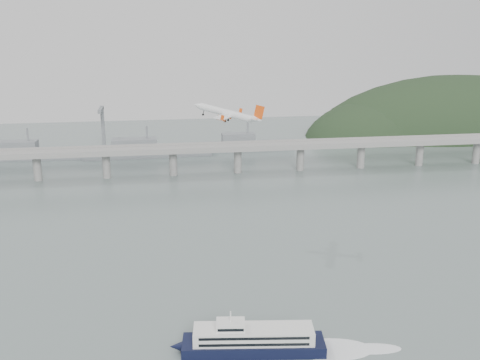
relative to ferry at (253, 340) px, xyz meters
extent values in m
plane|color=slate|center=(9.82, 43.20, -4.33)|extent=(900.00, 900.00, 0.00)
cube|color=gray|center=(9.82, 243.20, 15.67)|extent=(800.00, 22.00, 2.20)
cube|color=gray|center=(9.82, 232.70, 17.67)|extent=(800.00, 0.60, 1.80)
cube|color=gray|center=(9.82, 253.70, 17.67)|extent=(800.00, 0.60, 1.80)
cylinder|color=gray|center=(-120.18, 243.20, 5.17)|extent=(6.00, 6.00, 21.00)
cylinder|color=gray|center=(-70.18, 243.20, 5.17)|extent=(6.00, 6.00, 21.00)
cylinder|color=gray|center=(-20.18, 243.20, 5.17)|extent=(6.00, 6.00, 21.00)
cylinder|color=gray|center=(29.82, 243.20, 5.17)|extent=(6.00, 6.00, 21.00)
cylinder|color=gray|center=(79.82, 243.20, 5.17)|extent=(6.00, 6.00, 21.00)
cylinder|color=gray|center=(129.82, 243.20, 5.17)|extent=(6.00, 6.00, 21.00)
cylinder|color=gray|center=(179.82, 243.20, 5.17)|extent=(6.00, 6.00, 21.00)
cylinder|color=gray|center=(229.82, 243.20, 5.17)|extent=(6.00, 6.00, 21.00)
ellipsoid|color=black|center=(279.82, 373.20, -22.33)|extent=(320.00, 150.00, 156.00)
ellipsoid|color=black|center=(184.82, 363.20, -16.33)|extent=(140.00, 110.00, 96.00)
cube|color=slate|center=(-140.18, 313.20, -0.33)|extent=(95.67, 20.15, 8.00)
cube|color=slate|center=(-149.68, 313.20, 7.67)|extent=(33.90, 15.02, 8.00)
cylinder|color=slate|center=(-140.18, 313.20, 15.67)|extent=(1.60, 1.60, 14.00)
cube|color=slate|center=(-40.18, 308.20, -0.33)|extent=(110.55, 21.43, 8.00)
cube|color=slate|center=(-51.18, 308.20, 7.67)|extent=(39.01, 16.73, 8.00)
cylinder|color=slate|center=(-40.18, 308.20, 15.67)|extent=(1.60, 1.60, 14.00)
cube|color=slate|center=(49.82, 318.20, -0.33)|extent=(85.00, 13.60, 8.00)
cube|color=slate|center=(41.32, 318.20, 7.67)|extent=(29.75, 11.90, 8.00)
cylinder|color=slate|center=(49.82, 318.20, 15.67)|extent=(1.60, 1.60, 14.00)
cube|color=slate|center=(-80.18, 343.20, 15.67)|extent=(3.00, 3.00, 40.00)
cube|color=slate|center=(-80.18, 333.20, 33.67)|extent=(3.00, 28.00, 3.00)
cube|color=black|center=(0.00, 0.00, -2.27)|extent=(52.42, 18.62, 4.10)
cone|color=black|center=(-27.47, 3.46, -2.27)|extent=(5.60, 4.71, 4.10)
cube|color=white|center=(0.00, 0.00, 2.34)|extent=(44.02, 15.56, 5.13)
cube|color=black|center=(-0.65, -5.14, 3.67)|extent=(38.69, 5.03, 1.03)
cube|color=black|center=(-0.65, -5.14, 1.21)|extent=(38.69, 5.03, 1.03)
cube|color=black|center=(0.65, 5.14, 3.67)|extent=(38.69, 5.03, 1.03)
cube|color=black|center=(0.65, 5.14, 1.21)|extent=(38.69, 5.03, 1.03)
cube|color=white|center=(-8.14, 1.03, 6.24)|extent=(11.07, 8.40, 2.67)
cube|color=black|center=(-8.59, -2.59, 6.24)|extent=(9.17, 1.28, 1.03)
cylinder|color=white|center=(-8.14, 1.03, 9.52)|extent=(0.57, 0.57, 4.10)
ellipsoid|color=white|center=(28.49, -3.59, -4.27)|extent=(31.15, 18.34, 0.21)
ellipsoid|color=white|center=(42.74, -5.38, -4.27)|extent=(22.90, 10.09, 0.21)
cylinder|color=white|center=(4.29, 108.32, 64.94)|extent=(26.88, 16.17, 9.23)
cone|color=white|center=(-10.12, 114.79, 68.16)|extent=(5.82, 5.33, 4.40)
cone|color=white|center=(19.25, 101.64, 62.10)|extent=(6.58, 5.45, 4.60)
cube|color=white|center=(4.98, 107.96, 63.75)|extent=(18.25, 33.38, 3.11)
cube|color=white|center=(18.49, 102.02, 62.99)|extent=(7.76, 12.37, 1.51)
cube|color=#E2490F|center=(20.07, 101.50, 66.05)|extent=(5.53, 2.36, 7.33)
cylinder|color=#E2490F|center=(5.56, 113.68, 62.39)|extent=(5.16, 4.15, 3.14)
cylinder|color=black|center=(3.67, 114.53, 62.81)|extent=(1.70, 2.36, 2.34)
cube|color=white|center=(5.76, 113.65, 63.37)|extent=(2.60, 1.28, 1.70)
cylinder|color=#E2490F|center=(1.13, 103.54, 62.96)|extent=(5.16, 4.15, 3.14)
cylinder|color=black|center=(-0.76, 104.39, 63.38)|extent=(1.70, 2.36, 2.34)
cube|color=white|center=(1.34, 103.50, 63.94)|extent=(2.60, 1.28, 1.70)
cylinder|color=black|center=(5.66, 110.41, 61.84)|extent=(0.96, 0.56, 2.46)
cylinder|color=black|center=(5.43, 110.45, 60.76)|extent=(1.38, 0.85, 1.33)
cylinder|color=black|center=(3.57, 105.62, 62.11)|extent=(0.96, 0.56, 2.46)
cylinder|color=black|center=(3.34, 105.66, 61.03)|extent=(1.38, 0.85, 1.33)
cylinder|color=black|center=(-7.09, 113.27, 64.60)|extent=(0.96, 0.56, 2.46)
cylinder|color=black|center=(-7.32, 113.31, 63.51)|extent=(1.38, 0.85, 1.33)
cube|color=#E2490F|center=(13.87, 122.78, 63.65)|extent=(2.01, 0.91, 2.70)
cube|color=#E2490F|center=(0.19, 91.43, 65.41)|extent=(2.01, 0.91, 2.70)
camera|label=1|loc=(-31.22, -175.48, 111.29)|focal=42.00mm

